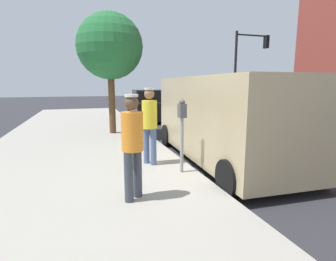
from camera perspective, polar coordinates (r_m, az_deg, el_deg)
name	(u,v)px	position (r m, az deg, el deg)	size (l,w,h in m)	color
ground_plane	(244,176)	(6.08, 16.02, -9.40)	(80.00, 80.00, 0.00)	#2D2D33
sidewalk_slab	(73,193)	(5.12, -19.63, -12.44)	(5.00, 32.00, 0.15)	#9E998E
parking_meter_near	(182,123)	(5.43, 3.02, 1.53)	(0.14, 0.18, 1.52)	gray
pedestrian_in_yellow	(150,121)	(6.02, -3.96, 2.05)	(0.34, 0.34, 1.74)	#4C608C
pedestrian_in_orange	(132,141)	(4.16, -7.61, -2.20)	(0.34, 0.34, 1.67)	#383D47
parked_van	(225,117)	(6.91, 11.99, 2.92)	(2.29, 5.27, 2.15)	tan
parked_sedan_behind	(148,106)	(14.85, -4.19, 5.20)	(2.18, 4.51, 1.65)	black
traffic_light_corner	(247,59)	(18.35, 16.57, 14.38)	(2.48, 0.42, 5.20)	black
street_tree	(110,47)	(10.19, -12.32, 17.09)	(2.35, 2.35, 4.33)	brown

